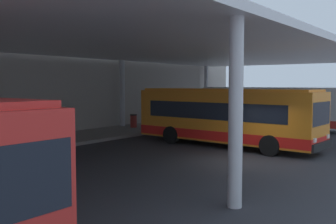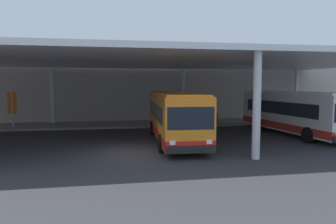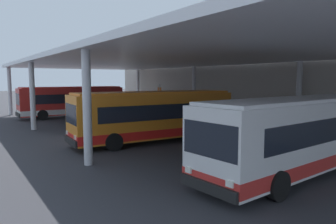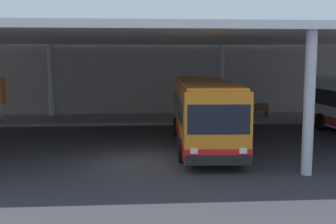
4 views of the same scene
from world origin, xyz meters
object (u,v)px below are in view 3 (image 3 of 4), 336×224
at_px(bench_waiting, 312,130).
at_px(bus_nearest_bay, 72,101).
at_px(trash_bin, 283,124).
at_px(bus_second_bay, 155,116).
at_px(banner_sign, 160,97).
at_px(bus_middle_bay, 298,135).

bearing_deg(bench_waiting, bus_nearest_bay, -156.75).
bearing_deg(trash_bin, bench_waiting, -7.75).
relative_size(bus_nearest_bay, bus_second_bay, 0.99).
height_order(bus_nearest_bay, trash_bin, bus_nearest_bay).
height_order(bench_waiting, trash_bin, trash_bin).
bearing_deg(bus_second_bay, banner_sign, 146.50).
distance_m(bus_middle_bay, bench_waiting, 8.63).
bearing_deg(bus_nearest_bay, banner_sign, 63.99).
height_order(bus_nearest_bay, bench_waiting, bus_nearest_bay).
relative_size(bus_middle_bay, bench_waiting, 5.94).
bearing_deg(bus_second_bay, trash_bin, 73.46).
height_order(bus_second_bay, trash_bin, bus_second_bay).
bearing_deg(banner_sign, bench_waiting, 2.90).
xyz_separation_m(bus_middle_bay, trash_bin, (-6.43, 7.92, -0.98)).
bearing_deg(banner_sign, bus_second_bay, -33.50).
distance_m(bench_waiting, trash_bin, 2.46).
bearing_deg(bus_nearest_bay, bus_second_bay, 0.96).
bearing_deg(bus_middle_bay, banner_sign, 162.50).
bearing_deg(bench_waiting, trash_bin, 172.25).
xyz_separation_m(bus_nearest_bay, bus_middle_bay, (25.35, 1.58, 0.00)).
bearing_deg(bus_middle_bay, bus_second_bay, -171.88).
xyz_separation_m(bus_middle_bay, banner_sign, (-21.30, 6.72, 0.32)).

